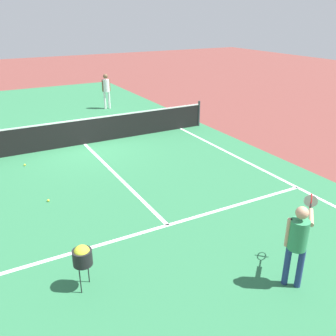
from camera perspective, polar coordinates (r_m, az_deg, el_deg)
ground_plane at (r=13.97m, az=-12.75°, el=3.62°), size 60.00×60.00×0.00m
court_surface_inbounds at (r=13.97m, az=-12.75°, el=3.63°), size 10.62×24.40×0.00m
line_sideline_right at (r=11.14m, az=17.67°, el=-1.97°), size 0.10×11.89×0.01m
line_service_near at (r=8.53m, az=-0.06°, el=-8.83°), size 8.22×0.10×0.01m
line_center_service at (r=11.12m, az=-7.98°, el=-1.09°), size 0.10×6.40×0.01m
net at (r=13.82m, az=-12.93°, el=5.55°), size 10.09×0.09×1.07m
player_near at (r=6.72m, az=19.50°, el=-10.11°), size 1.04×0.73×1.58m
player_far at (r=18.87m, az=-9.54°, el=12.19°), size 0.42×0.32×1.72m
ball_hopper at (r=6.61m, az=-13.13°, el=-13.08°), size 0.34×0.34×0.87m
tennis_ball_near_net at (r=12.52m, az=-21.29°, el=0.45°), size 0.07×0.07×0.07m
tennis_ball_mid_court at (r=9.99m, az=-18.03°, el=-4.81°), size 0.07×0.07×0.07m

